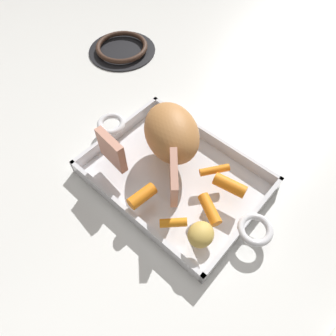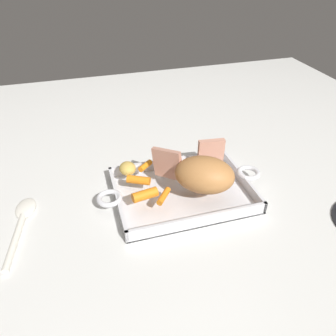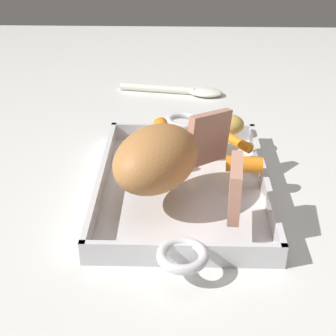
{
  "view_description": "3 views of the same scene",
  "coord_description": "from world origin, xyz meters",
  "px_view_note": "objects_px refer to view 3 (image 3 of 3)",
  "views": [
    {
      "loc": [
        0.21,
        -0.25,
        0.52
      ],
      "look_at": [
        0.0,
        -0.02,
        0.06
      ],
      "focal_mm": 32.47,
      "sensor_mm": 36.0,
      "label": 1
    },
    {
      "loc": [
        0.22,
        0.62,
        0.55
      ],
      "look_at": [
        0.03,
        -0.03,
        0.07
      ],
      "focal_mm": 35.69,
      "sensor_mm": 36.0,
      "label": 2
    },
    {
      "loc": [
        -0.64,
        0.01,
        0.42
      ],
      "look_at": [
        -0.01,
        0.02,
        0.05
      ],
      "focal_mm": 54.51,
      "sensor_mm": 36.0,
      "label": 3
    }
  ],
  "objects_px": {
    "baby_carrot_southeast": "(244,165)",
    "baby_carrot_long": "(201,132)",
    "potato_near_roast": "(230,125)",
    "baby_carrot_center_right": "(163,132)",
    "serving_spoon": "(185,91)",
    "baby_carrot_southwest": "(239,143)",
    "roast_slice_outer": "(208,138)",
    "pork_roast": "(156,159)",
    "roasting_dish": "(183,186)",
    "baby_carrot_northeast": "(155,146)",
    "roast_slice_thin": "(235,188)"
  },
  "relations": [
    {
      "from": "potato_near_roast",
      "to": "serving_spoon",
      "type": "distance_m",
      "value": 0.28
    },
    {
      "from": "roast_slice_thin",
      "to": "baby_carrot_southeast",
      "type": "height_order",
      "value": "roast_slice_thin"
    },
    {
      "from": "baby_carrot_long",
      "to": "baby_carrot_southeast",
      "type": "bearing_deg",
      "value": -150.78
    },
    {
      "from": "baby_carrot_long",
      "to": "potato_near_roast",
      "type": "height_order",
      "value": "potato_near_roast"
    },
    {
      "from": "roasting_dish",
      "to": "baby_carrot_long",
      "type": "xyz_separation_m",
      "value": [
        0.1,
        -0.03,
        0.04
      ]
    },
    {
      "from": "baby_carrot_southeast",
      "to": "baby_carrot_center_right",
      "type": "relative_size",
      "value": 0.88
    },
    {
      "from": "baby_carrot_center_right",
      "to": "baby_carrot_southwest",
      "type": "distance_m",
      "value": 0.12
    },
    {
      "from": "roast_slice_outer",
      "to": "baby_carrot_center_right",
      "type": "relative_size",
      "value": 1.3
    },
    {
      "from": "roast_slice_outer",
      "to": "serving_spoon",
      "type": "distance_m",
      "value": 0.37
    },
    {
      "from": "roasting_dish",
      "to": "roast_slice_outer",
      "type": "distance_m",
      "value": 0.08
    },
    {
      "from": "baby_carrot_center_right",
      "to": "serving_spoon",
      "type": "distance_m",
      "value": 0.29
    },
    {
      "from": "serving_spoon",
      "to": "roast_slice_outer",
      "type": "bearing_deg",
      "value": -75.83
    },
    {
      "from": "baby_carrot_long",
      "to": "baby_carrot_southwest",
      "type": "height_order",
      "value": "baby_carrot_long"
    },
    {
      "from": "baby_carrot_southwest",
      "to": "potato_near_roast",
      "type": "relative_size",
      "value": 0.99
    },
    {
      "from": "baby_carrot_center_right",
      "to": "baby_carrot_northeast",
      "type": "bearing_deg",
      "value": 164.85
    },
    {
      "from": "baby_carrot_southeast",
      "to": "potato_near_roast",
      "type": "xyz_separation_m",
      "value": [
        0.12,
        0.01,
        0.0
      ]
    },
    {
      "from": "roast_slice_thin",
      "to": "potato_near_roast",
      "type": "bearing_deg",
      "value": -3.18
    },
    {
      "from": "serving_spoon",
      "to": "roasting_dish",
      "type": "bearing_deg",
      "value": -81.68
    },
    {
      "from": "baby_carrot_southwest",
      "to": "serving_spoon",
      "type": "xyz_separation_m",
      "value": [
        0.31,
        0.08,
        -0.04
      ]
    },
    {
      "from": "roast_slice_outer",
      "to": "baby_carrot_southwest",
      "type": "distance_m",
      "value": 0.08
    },
    {
      "from": "roast_slice_outer",
      "to": "baby_carrot_northeast",
      "type": "bearing_deg",
      "value": 68.05
    },
    {
      "from": "serving_spoon",
      "to": "baby_carrot_center_right",
      "type": "bearing_deg",
      "value": -88.47
    },
    {
      "from": "potato_near_roast",
      "to": "pork_roast",
      "type": "bearing_deg",
      "value": 145.21
    },
    {
      "from": "roast_slice_outer",
      "to": "roasting_dish",
      "type": "bearing_deg",
      "value": 127.54
    },
    {
      "from": "baby_carrot_southeast",
      "to": "baby_carrot_long",
      "type": "distance_m",
      "value": 0.12
    },
    {
      "from": "roasting_dish",
      "to": "roast_slice_outer",
      "type": "height_order",
      "value": "roast_slice_outer"
    },
    {
      "from": "pork_roast",
      "to": "baby_carrot_southeast",
      "type": "bearing_deg",
      "value": -72.31
    },
    {
      "from": "roasting_dish",
      "to": "serving_spoon",
      "type": "distance_m",
      "value": 0.39
    },
    {
      "from": "baby_carrot_long",
      "to": "serving_spoon",
      "type": "xyz_separation_m",
      "value": [
        0.28,
        0.03,
        -0.04
      ]
    },
    {
      "from": "baby_carrot_southwest",
      "to": "roast_slice_outer",
      "type": "bearing_deg",
      "value": 131.31
    },
    {
      "from": "baby_carrot_southeast",
      "to": "serving_spoon",
      "type": "bearing_deg",
      "value": 12.34
    },
    {
      "from": "roasting_dish",
      "to": "roast_slice_thin",
      "type": "bearing_deg",
      "value": -147.01
    },
    {
      "from": "roasting_dish",
      "to": "roast_slice_thin",
      "type": "distance_m",
      "value": 0.13
    },
    {
      "from": "baby_carrot_southeast",
      "to": "roasting_dish",
      "type": "bearing_deg",
      "value": 89.01
    },
    {
      "from": "roasting_dish",
      "to": "baby_carrot_southwest",
      "type": "bearing_deg",
      "value": -50.21
    },
    {
      "from": "pork_roast",
      "to": "baby_carrot_southeast",
      "type": "distance_m",
      "value": 0.14
    },
    {
      "from": "pork_roast",
      "to": "roast_slice_outer",
      "type": "height_order",
      "value": "pork_roast"
    },
    {
      "from": "roast_slice_outer",
      "to": "pork_roast",
      "type": "bearing_deg",
      "value": 133.56
    },
    {
      "from": "pork_roast",
      "to": "serving_spoon",
      "type": "height_order",
      "value": "pork_roast"
    },
    {
      "from": "baby_carrot_northeast",
      "to": "baby_carrot_center_right",
      "type": "xyz_separation_m",
      "value": [
        0.04,
        -0.01,
        0.0
      ]
    },
    {
      "from": "baby_carrot_long",
      "to": "roast_slice_outer",
      "type": "bearing_deg",
      "value": -174.31
    },
    {
      "from": "pork_roast",
      "to": "baby_carrot_center_right",
      "type": "height_order",
      "value": "pork_roast"
    },
    {
      "from": "pork_roast",
      "to": "serving_spoon",
      "type": "bearing_deg",
      "value": -5.42
    },
    {
      "from": "pork_roast",
      "to": "baby_carrot_center_right",
      "type": "xyz_separation_m",
      "value": [
        0.14,
        -0.0,
        -0.03
      ]
    },
    {
      "from": "roast_slice_thin",
      "to": "baby_carrot_southwest",
      "type": "distance_m",
      "value": 0.18
    },
    {
      "from": "potato_near_roast",
      "to": "baby_carrot_center_right",
      "type": "bearing_deg",
      "value": 100.18
    },
    {
      "from": "roast_slice_outer",
      "to": "baby_carrot_long",
      "type": "relative_size",
      "value": 1.36
    },
    {
      "from": "roast_slice_thin",
      "to": "baby_carrot_center_right",
      "type": "bearing_deg",
      "value": 25.69
    },
    {
      "from": "pork_roast",
      "to": "roasting_dish",
      "type": "bearing_deg",
      "value": -41.38
    },
    {
      "from": "roast_slice_outer",
      "to": "baby_carrot_northeast",
      "type": "distance_m",
      "value": 0.09
    }
  ]
}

